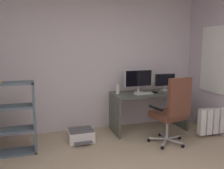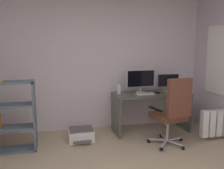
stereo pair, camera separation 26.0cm
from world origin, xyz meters
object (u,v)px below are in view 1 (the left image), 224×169
object	(u,v)px
desk	(149,103)
monitor_main	(138,79)
keyboard	(143,93)
desktop_speaker	(117,89)
printer	(81,135)
monitor_secondary	(165,81)
office_chair	(172,109)
radiator	(218,120)
computer_mouse	(155,92)

from	to	relation	value
desk	monitor_main	distance (m)	0.50
monitor_main	keyboard	size ratio (longest dim) A/B	1.70
keyboard	desktop_speaker	world-z (taller)	desktop_speaker
monitor_main	printer	xyz separation A→B (m)	(-1.19, -0.28, -0.90)
printer	monitor_main	bearing A→B (deg)	13.43
monitor_secondary	keyboard	bearing A→B (deg)	-159.79
office_chair	radiator	bearing A→B (deg)	5.92
desktop_speaker	printer	distance (m)	1.06
keyboard	radiator	bearing A→B (deg)	-29.81
desktop_speaker	monitor_secondary	bearing A→B (deg)	2.66
monitor_secondary	computer_mouse	bearing A→B (deg)	-150.25
computer_mouse	keyboard	bearing A→B (deg)	169.71
monitor_main	printer	distance (m)	1.51
radiator	desk	bearing A→B (deg)	147.56
monitor_secondary	desktop_speaker	bearing A→B (deg)	-177.34
desktop_speaker	monitor_main	bearing A→B (deg)	6.13
monitor_secondary	keyboard	world-z (taller)	monitor_secondary
desktop_speaker	keyboard	bearing A→B (deg)	-19.34
desk	printer	world-z (taller)	desk
keyboard	computer_mouse	distance (m)	0.25
computer_mouse	radiator	size ratio (longest dim) A/B	0.12
computer_mouse	monitor_main	bearing A→B (deg)	129.23
radiator	office_chair	bearing A→B (deg)	-174.08
keyboard	office_chair	distance (m)	0.73
computer_mouse	office_chair	world-z (taller)	office_chair
keyboard	office_chair	size ratio (longest dim) A/B	0.30
monitor_main	keyboard	bearing A→B (deg)	-85.79
desk	computer_mouse	size ratio (longest dim) A/B	14.16
monitor_main	monitor_secondary	xyz separation A→B (m)	(0.58, 0.00, -0.06)
desk	radiator	distance (m)	1.28
monitor_secondary	keyboard	distance (m)	0.63
keyboard	office_chair	xyz separation A→B (m)	(0.20, -0.68, -0.15)
keyboard	radiator	distance (m)	1.43
office_chair	monitor_main	bearing A→B (deg)	103.49
desk	office_chair	bearing A→B (deg)	-87.21
keyboard	desktop_speaker	size ratio (longest dim) A/B	2.00
keyboard	radiator	xyz separation A→B (m)	(1.22, -0.58, -0.46)
monitor_secondary	desktop_speaker	world-z (taller)	monitor_secondary
monitor_secondary	desktop_speaker	size ratio (longest dim) A/B	2.48
monitor_main	radiator	distance (m)	1.63
monitor_secondary	printer	size ratio (longest dim) A/B	0.97
printer	office_chair	bearing A→B (deg)	-23.48
desktop_speaker	radiator	xyz separation A→B (m)	(1.68, -0.74, -0.54)
printer	radiator	distance (m)	2.48
desk	desktop_speaker	size ratio (longest dim) A/B	8.33
office_chair	desktop_speaker	bearing A→B (deg)	127.90
monitor_main	monitor_secondary	size ratio (longest dim) A/B	1.37
desk	printer	xyz separation A→B (m)	(-1.36, -0.17, -0.44)
keyboard	computer_mouse	bearing A→B (deg)	1.93
keyboard	printer	bearing A→B (deg)	179.02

